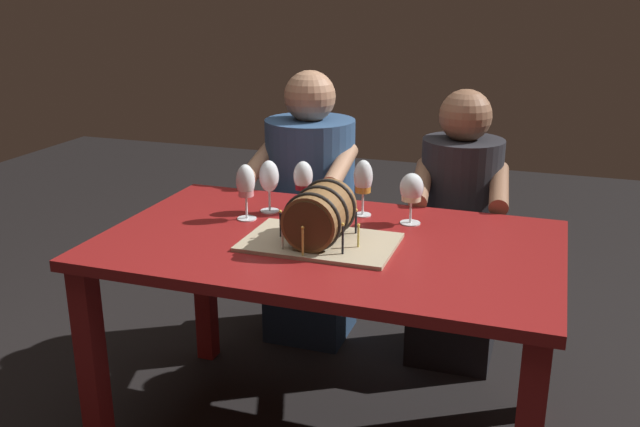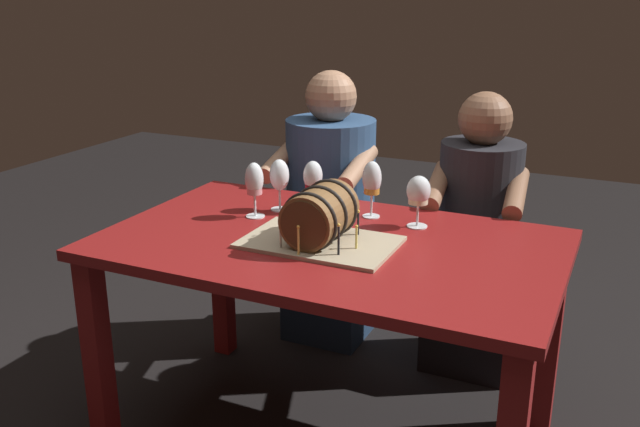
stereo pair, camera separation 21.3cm
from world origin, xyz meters
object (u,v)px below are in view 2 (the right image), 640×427
(wine_glass_white, at_px, (419,193))
(wine_glass_amber, at_px, (372,181))
(wine_glass_red, at_px, (313,178))
(barrel_cake, at_px, (320,219))
(person_seated_right, at_px, (475,248))
(dining_table, at_px, (330,271))
(wine_glass_empty, at_px, (279,176))
(person_seated_left, at_px, (330,214))
(wine_glass_rose, at_px, (254,182))

(wine_glass_white, bearing_deg, wine_glass_amber, 169.31)
(wine_glass_red, xyz_separation_m, wine_glass_amber, (0.21, 0.03, 0.01))
(barrel_cake, xyz_separation_m, person_seated_right, (0.33, 0.76, -0.31))
(dining_table, bearing_deg, wine_glass_amber, 82.16)
(barrel_cake, distance_m, wine_glass_empty, 0.38)
(wine_glass_empty, xyz_separation_m, person_seated_left, (-0.03, 0.51, -0.30))
(dining_table, distance_m, wine_glass_rose, 0.42)
(barrel_cake, height_order, person_seated_right, person_seated_right)
(wine_glass_rose, xyz_separation_m, person_seated_right, (0.65, 0.61, -0.35))
(wine_glass_amber, xyz_separation_m, person_seated_left, (-0.35, 0.44, -0.30))
(wine_glass_rose, height_order, wine_glass_empty, wine_glass_rose)
(dining_table, xyz_separation_m, wine_glass_white, (0.21, 0.24, 0.22))
(barrel_cake, relative_size, wine_glass_rose, 2.42)
(wine_glass_amber, bearing_deg, wine_glass_white, -10.69)
(barrel_cake, distance_m, wine_glass_white, 0.36)
(barrel_cake, bearing_deg, wine_glass_rose, 154.98)
(wine_glass_white, bearing_deg, barrel_cake, -128.53)
(wine_glass_red, distance_m, person_seated_right, 0.77)
(wine_glass_rose, xyz_separation_m, wine_glass_amber, (0.37, 0.17, 0.00))
(dining_table, height_order, wine_glass_white, wine_glass_white)
(wine_glass_white, xyz_separation_m, person_seated_right, (0.10, 0.48, -0.34))
(wine_glass_white, distance_m, wine_glass_rose, 0.56)
(barrel_cake, bearing_deg, person_seated_left, 111.79)
(dining_table, xyz_separation_m, barrel_cake, (-0.01, -0.05, 0.19))
(wine_glass_red, bearing_deg, wine_glass_rose, -138.57)
(barrel_cake, height_order, wine_glass_rose, wine_glass_rose)
(wine_glass_red, height_order, person_seated_left, person_seated_left)
(wine_glass_empty, bearing_deg, wine_glass_red, 16.52)
(barrel_cake, relative_size, wine_glass_empty, 2.52)
(dining_table, bearing_deg, wine_glass_empty, 144.61)
(wine_glass_rose, bearing_deg, wine_glass_red, 41.43)
(wine_glass_rose, height_order, person_seated_left, person_seated_left)
(wine_glass_white, height_order, person_seated_left, person_seated_left)
(wine_glass_white, xyz_separation_m, wine_glass_empty, (-0.50, -0.03, 0.01))
(wine_glass_amber, bearing_deg, dining_table, -97.84)
(wine_glass_red, bearing_deg, dining_table, -54.11)
(wine_glass_empty, bearing_deg, dining_table, -35.39)
(wine_glass_empty, bearing_deg, barrel_cake, -42.50)
(barrel_cake, height_order, wine_glass_red, barrel_cake)
(wine_glass_white, distance_m, wine_glass_amber, 0.18)
(wine_glass_white, relative_size, wine_glass_rose, 0.91)
(wine_glass_white, relative_size, person_seated_right, 0.16)
(wine_glass_empty, distance_m, person_seated_right, 0.86)
(wine_glass_white, bearing_deg, wine_glass_red, 179.61)
(wine_glass_red, height_order, wine_glass_empty, wine_glass_empty)
(wine_glass_rose, xyz_separation_m, wine_glass_empty, (0.04, 0.10, -0.00))
(barrel_cake, xyz_separation_m, wine_glass_empty, (-0.28, 0.25, 0.04))
(person_seated_right, bearing_deg, wine_glass_empty, -139.95)
(barrel_cake, distance_m, person_seated_left, 0.86)
(wine_glass_white, xyz_separation_m, wine_glass_rose, (-0.54, -0.14, 0.01))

